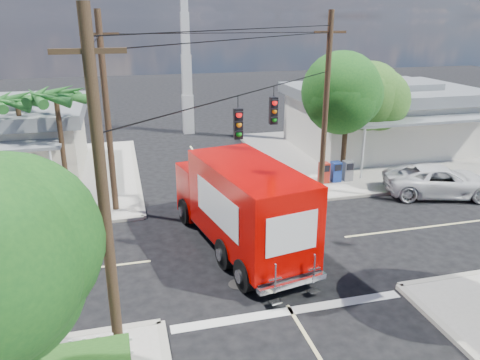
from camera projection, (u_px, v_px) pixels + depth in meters
name	position (u px, v px, depth m)	size (l,w,h in m)	color
ground	(253.00, 248.00, 18.52)	(120.00, 120.00, 0.00)	black
sidewalk_ne	(365.00, 154.00, 31.02)	(14.12, 14.12, 0.14)	#A9A398
sidewalk_nw	(10.00, 181.00, 25.85)	(14.12, 14.12, 0.14)	#A9A398
road_markings	(264.00, 266.00, 17.18)	(32.00, 32.00, 0.01)	beige
building_ne	(381.00, 116.00, 31.65)	(11.80, 10.20, 4.50)	beige
radio_tower	(186.00, 59.00, 35.04)	(0.80, 0.80, 17.00)	silver
tree_sw_front	(2.00, 269.00, 8.54)	(3.88, 3.78, 6.03)	#422D1C
tree_ne_front	(349.00, 95.00, 24.83)	(4.21, 4.14, 6.66)	#422D1C
tree_ne_back	(371.00, 97.00, 27.65)	(3.77, 3.66, 5.82)	#422D1C
palm_nw_front	(56.00, 99.00, 21.92)	(3.01, 3.08, 5.59)	#422D1C
palm_nw_back	(17.00, 103.00, 22.94)	(3.01, 3.08, 5.19)	#422D1C
utility_poles	(203.00, 126.00, 18.07)	(12.00, 10.68, 9.00)	#473321
vending_boxes	(336.00, 172.00, 25.50)	(1.90, 0.50, 1.10)	#A32317
delivery_truck	(240.00, 205.00, 18.00)	(3.99, 8.65, 3.61)	black
parked_car	(440.00, 181.00, 23.81)	(2.56, 5.56, 1.54)	silver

